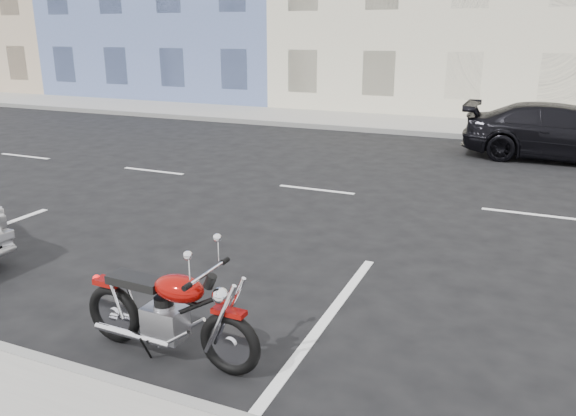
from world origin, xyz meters
name	(u,v)px	position (x,y,z in m)	size (l,w,h in m)	color
ground	(415,201)	(0.00, 0.00, 0.00)	(120.00, 120.00, 0.00)	black
sidewalk_far	(324,119)	(-5.00, 8.70, 0.07)	(80.00, 3.40, 0.15)	gray
curb_far	(306,126)	(-5.00, 7.00, 0.08)	(80.00, 0.12, 0.16)	gray
motorcycle	(232,331)	(-0.44, -6.32, 0.46)	(2.00, 0.66, 1.00)	black
car_far	(563,132)	(2.58, 5.03, 0.69)	(1.93, 4.74, 1.37)	black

